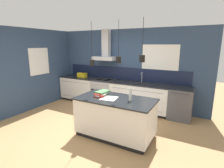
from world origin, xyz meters
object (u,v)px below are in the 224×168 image
(dishwasher, at_px, (181,103))
(yellow_toolbox, at_px, (82,75))
(book_stack, at_px, (102,93))
(red_supply_box, at_px, (99,95))
(oven_range, at_px, (104,92))
(bottle_on_island, at_px, (130,94))

(dishwasher, relative_size, yellow_toolbox, 2.68)
(book_stack, height_order, red_supply_box, book_stack)
(oven_range, bearing_deg, book_stack, -60.14)
(dishwasher, height_order, bottle_on_island, bottle_on_island)
(dishwasher, relative_size, red_supply_box, 4.81)
(bottle_on_island, distance_m, book_stack, 0.75)
(bottle_on_island, distance_m, yellow_toolbox, 3.18)
(yellow_toolbox, bearing_deg, red_supply_box, -43.84)
(yellow_toolbox, bearing_deg, oven_range, -0.26)
(bottle_on_island, bearing_deg, dishwasher, 64.15)
(book_stack, xyz_separation_m, yellow_toolbox, (-1.92, 1.70, 0.02))
(oven_range, height_order, book_stack, book_stack)
(book_stack, height_order, yellow_toolbox, yellow_toolbox)
(dishwasher, distance_m, red_supply_box, 2.48)
(dishwasher, height_order, book_stack, book_stack)
(book_stack, bearing_deg, yellow_toolbox, 138.52)
(oven_range, xyz_separation_m, red_supply_box, (0.97, -1.84, 0.49))
(book_stack, relative_size, red_supply_box, 1.90)
(oven_range, distance_m, yellow_toolbox, 1.09)
(book_stack, bearing_deg, red_supply_box, -91.04)
(oven_range, distance_m, book_stack, 2.02)
(oven_range, relative_size, red_supply_box, 4.81)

